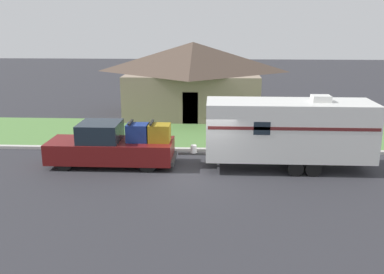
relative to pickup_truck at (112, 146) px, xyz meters
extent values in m
plane|color=#2D2D33|center=(4.36, -1.31, -0.93)|extent=(120.00, 120.00, 0.00)
cube|color=beige|center=(4.36, 2.44, -0.86)|extent=(80.00, 0.30, 0.14)
cube|color=#568442|center=(4.36, 6.09, -0.91)|extent=(80.00, 7.00, 0.03)
cube|color=gray|center=(3.12, 11.89, 0.58)|extent=(9.02, 7.07, 3.02)
pyramid|color=#4C3D33|center=(3.12, 11.89, 3.13)|extent=(9.74, 7.64, 2.07)
cube|color=#4C3828|center=(3.12, 8.39, 0.12)|extent=(1.00, 0.06, 2.10)
cylinder|color=black|center=(-2.02, -0.85, -0.49)|extent=(0.87, 0.28, 0.87)
cylinder|color=black|center=(-2.02, 0.85, -0.49)|extent=(0.87, 0.28, 0.87)
cylinder|color=black|center=(1.76, -0.85, -0.49)|extent=(0.87, 0.28, 0.87)
cylinder|color=black|center=(1.76, 0.85, -0.49)|extent=(0.87, 0.28, 0.87)
cube|color=maroon|center=(-1.17, 0.00, -0.22)|extent=(3.53, 2.05, 0.93)
cube|color=#19232D|center=(-0.53, 0.00, 0.67)|extent=(1.83, 1.89, 0.85)
cube|color=maroon|center=(1.69, 0.00, -0.22)|extent=(2.19, 2.05, 0.93)
cube|color=#333333|center=(2.84, 0.00, -0.57)|extent=(0.12, 1.85, 0.20)
cube|color=navy|center=(1.21, 0.00, 0.64)|extent=(1.01, 0.86, 0.80)
cube|color=black|center=(0.89, 0.00, 1.12)|extent=(0.10, 0.95, 0.08)
cube|color=olive|center=(2.17, 0.00, 0.64)|extent=(1.01, 0.86, 0.80)
cube|color=black|center=(1.85, 0.00, 1.12)|extent=(0.10, 0.95, 0.08)
cylinder|color=black|center=(8.20, -1.04, -0.59)|extent=(0.68, 0.22, 0.68)
cylinder|color=black|center=(8.20, 1.04, -0.59)|extent=(0.68, 0.22, 0.68)
cylinder|color=black|center=(8.95, -1.04, -0.59)|extent=(0.68, 0.22, 0.68)
cylinder|color=black|center=(8.95, 1.04, -0.59)|extent=(0.68, 0.22, 0.68)
cube|color=silver|center=(7.99, 0.00, 0.89)|extent=(7.32, 2.36, 2.52)
cube|color=#5B1E1E|center=(7.99, -1.19, 1.20)|extent=(7.17, 0.01, 0.14)
cube|color=#383838|center=(3.68, 0.00, -0.32)|extent=(1.30, 0.12, 0.10)
cylinder|color=silver|center=(3.75, 0.00, -0.09)|extent=(0.28, 0.28, 0.36)
cube|color=silver|center=(9.31, 0.00, 2.29)|extent=(0.80, 0.68, 0.28)
cube|color=#19232D|center=(6.67, -1.19, 1.20)|extent=(0.70, 0.01, 0.56)
cylinder|color=brown|center=(5.13, 3.10, -0.41)|extent=(0.09, 0.09, 1.03)
cube|color=black|center=(5.13, 3.10, 0.21)|extent=(0.48, 0.20, 0.22)
camera|label=1|loc=(4.65, -18.67, 5.52)|focal=40.00mm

